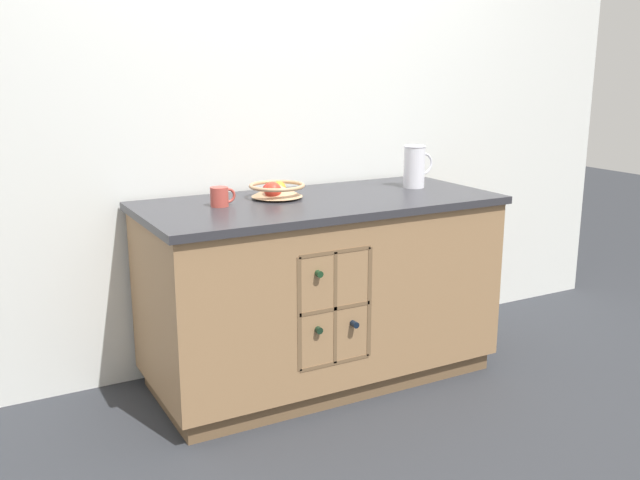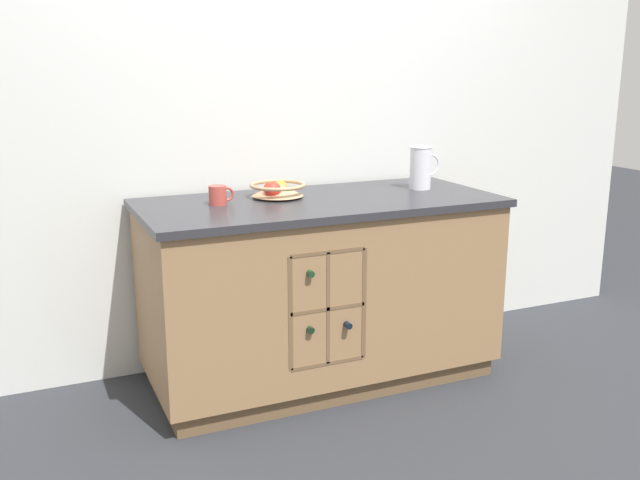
% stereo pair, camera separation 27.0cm
% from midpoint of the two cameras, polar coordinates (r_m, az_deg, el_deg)
% --- Properties ---
extents(ground_plane, '(14.00, 14.00, 0.00)m').
position_cam_midpoint_polar(ground_plane, '(3.57, 2.21, -10.85)').
color(ground_plane, '#2D3035').
extents(back_wall, '(4.40, 0.06, 2.55)m').
position_cam_midpoint_polar(back_wall, '(3.63, -0.59, 10.47)').
color(back_wall, silver).
rests_on(back_wall, ground_plane).
extents(kitchen_island, '(1.66, 0.76, 0.89)m').
position_cam_midpoint_polar(kitchen_island, '(3.40, 2.28, -3.98)').
color(kitchen_island, brown).
rests_on(kitchen_island, ground_plane).
extents(fruit_bowl, '(0.26, 0.26, 0.09)m').
position_cam_midpoint_polar(fruit_bowl, '(3.32, -1.13, 4.12)').
color(fruit_bowl, tan).
rests_on(fruit_bowl, kitchen_island).
extents(white_pitcher, '(0.17, 0.11, 0.21)m').
position_cam_midpoint_polar(white_pitcher, '(3.61, 10.22, 5.77)').
color(white_pitcher, white).
rests_on(white_pitcher, kitchen_island).
extents(ceramic_mug, '(0.12, 0.08, 0.09)m').
position_cam_midpoint_polar(ceramic_mug, '(3.17, -5.72, 3.57)').
color(ceramic_mug, '#B7473D').
rests_on(ceramic_mug, kitchen_island).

